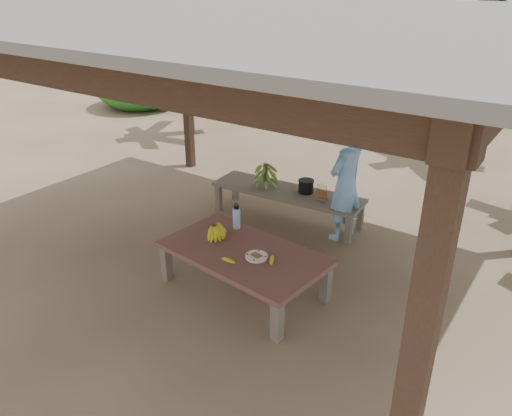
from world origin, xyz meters
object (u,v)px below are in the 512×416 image
Objects in this scene: work_table at (243,256)px; woman at (346,183)px; ripe_banana_bunch at (213,230)px; plate at (256,257)px; cooking_pot at (306,186)px; water_flask at (237,217)px; bench at (287,194)px.

woman is (0.35, 1.78, 0.35)m from work_table.
ripe_banana_bunch reaches higher than work_table.
woman reaches higher than plate.
cooking_pot is at bearing 104.64° from plate.
cooking_pot reaches higher than plate.
work_table is 7.77× the size of plate.
cooking_pot is at bearing 104.88° from work_table.
bench is at bearing 96.53° from water_flask.
plate is at bearing -75.36° from cooking_pot.
water_flask reaches higher than cooking_pot.
water_flask is at bearing -93.29° from cooking_pot.
ripe_banana_bunch is 0.34m from water_flask.
work_table is 6.65× the size of ripe_banana_bunch.
work_table is at bearing -45.81° from water_flask.
cooking_pot is (0.09, 1.50, -0.10)m from water_flask.
water_flask is 1.56× the size of cooking_pot.
work_table is 5.76× the size of water_flask.
ripe_banana_bunch is at bearing -104.53° from water_flask.
cooking_pot is (-0.51, 1.94, 0.02)m from plate.
cooking_pot is (0.17, 1.83, -0.05)m from ripe_banana_bunch.
water_flask is (0.16, -1.41, 0.24)m from bench.
bench is 6.82× the size of water_flask.
plate is 0.75m from water_flask.
work_table is 1.84m from woman.
ripe_banana_bunch is 0.69m from plate.
plate is at bearing -9.15° from ripe_banana_bunch.
plate is (0.68, -0.11, -0.07)m from ripe_banana_bunch.
cooking_pot is 0.13× the size of woman.
water_flask reaches higher than bench.
work_table is at bearing -77.70° from bench.
work_table is 0.84× the size of bench.
water_flask reaches higher than work_table.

